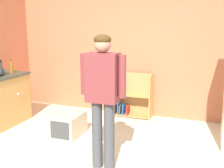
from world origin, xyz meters
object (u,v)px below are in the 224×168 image
object	(u,v)px
amber_bottle	(11,67)
standing_person	(103,91)
pet_carrier	(68,124)
teal_cup	(2,71)
bookshelf	(129,97)

from	to	relation	value
amber_bottle	standing_person	bearing A→B (deg)	-25.38
pet_carrier	amber_bottle	bearing A→B (deg)	167.49
amber_bottle	teal_cup	bearing A→B (deg)	-115.26
bookshelf	amber_bottle	distance (m)	2.26
pet_carrier	teal_cup	distance (m)	1.58
standing_person	amber_bottle	xyz separation A→B (m)	(-2.23, 1.06, 0.01)
amber_bottle	bookshelf	bearing A→B (deg)	27.28
bookshelf	standing_person	world-z (taller)	standing_person
teal_cup	standing_person	bearing A→B (deg)	-21.49
standing_person	amber_bottle	size ratio (longest dim) A/B	6.72
pet_carrier	teal_cup	bearing A→B (deg)	174.29
bookshelf	pet_carrier	xyz separation A→B (m)	(-0.62, -1.28, -0.19)
pet_carrier	amber_bottle	world-z (taller)	amber_bottle
standing_person	teal_cup	xyz separation A→B (m)	(-2.30, 0.91, -0.04)
pet_carrier	teal_cup	xyz separation A→B (m)	(-1.38, 0.14, 0.77)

